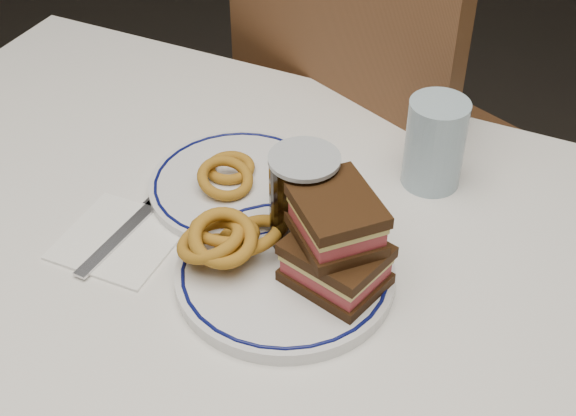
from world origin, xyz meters
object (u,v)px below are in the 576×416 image
at_px(main_plate, 285,274).
at_px(reuben_sandwich, 335,241).
at_px(chair_far, 379,149).
at_px(far_plate, 239,185).
at_px(beer_mug, 306,204).

bearing_deg(main_plate, reuben_sandwich, 13.89).
relative_size(chair_far, main_plate, 3.96).
bearing_deg(reuben_sandwich, far_plate, 148.87).
relative_size(main_plate, far_plate, 1.08).
distance_m(reuben_sandwich, beer_mug, 0.07).
bearing_deg(far_plate, beer_mug, -27.01).
relative_size(chair_far, beer_mug, 7.39).
height_order(reuben_sandwich, far_plate, reuben_sandwich).
xyz_separation_m(main_plate, far_plate, (-0.13, 0.12, -0.00)).
relative_size(reuben_sandwich, far_plate, 0.59).
xyz_separation_m(chair_far, far_plate, (-0.05, -0.43, 0.21)).
distance_m(main_plate, reuben_sandwich, 0.08).
bearing_deg(far_plate, main_plate, -44.27).
distance_m(main_plate, far_plate, 0.18).
bearing_deg(main_plate, chair_far, 97.67).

